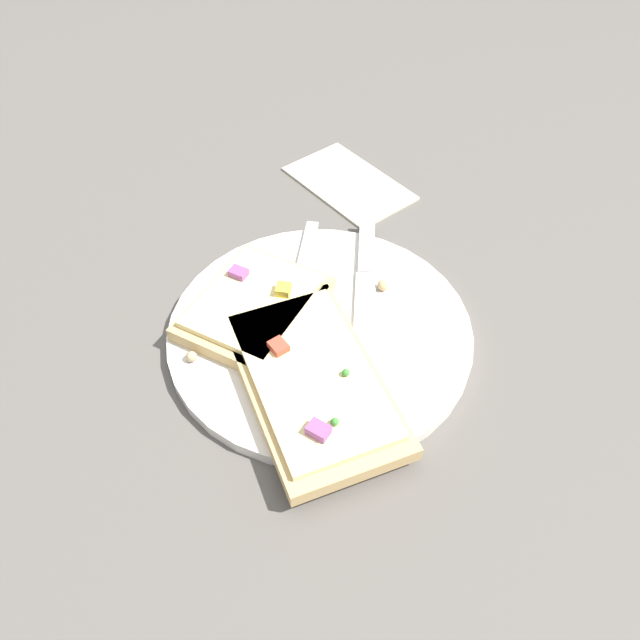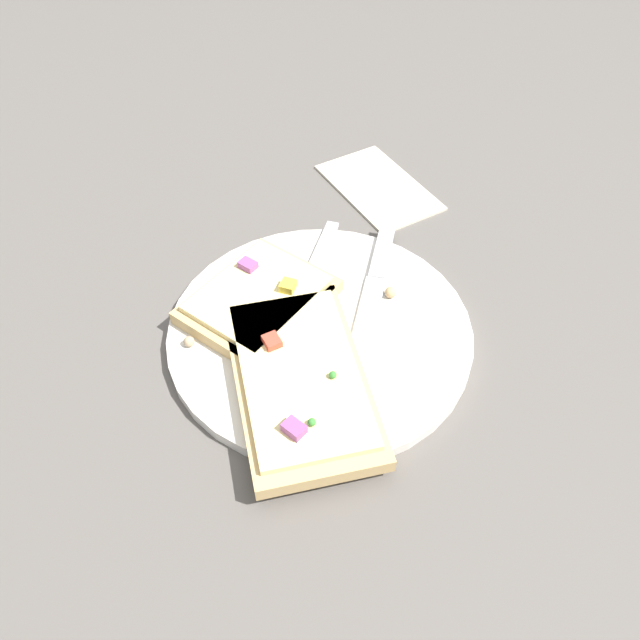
% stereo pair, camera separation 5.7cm
% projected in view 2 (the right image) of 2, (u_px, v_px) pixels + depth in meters
% --- Properties ---
extents(ground_plane, '(4.00, 4.00, 0.00)m').
position_uv_depth(ground_plane, '(320.00, 336.00, 0.59)').
color(ground_plane, '#56514C').
extents(plate, '(0.28, 0.28, 0.01)m').
position_uv_depth(plate, '(320.00, 331.00, 0.58)').
color(plate, silver).
rests_on(plate, ground).
extents(fork, '(0.16, 0.17, 0.01)m').
position_uv_depth(fork, '(301.00, 298.00, 0.60)').
color(fork, silver).
rests_on(fork, plate).
extents(knife, '(0.17, 0.16, 0.01)m').
position_uv_depth(knife, '(375.00, 285.00, 0.61)').
color(knife, silver).
rests_on(knife, plate).
extents(pizza_slice_main, '(0.22, 0.16, 0.03)m').
position_uv_depth(pizza_slice_main, '(300.00, 378.00, 0.53)').
color(pizza_slice_main, tan).
rests_on(pizza_slice_main, plate).
extents(pizza_slice_corner, '(0.15, 0.16, 0.03)m').
position_uv_depth(pizza_slice_corner, '(259.00, 299.00, 0.59)').
color(pizza_slice_corner, tan).
rests_on(pizza_slice_corner, plate).
extents(crumb_scatter, '(0.16, 0.20, 0.01)m').
position_uv_depth(crumb_scatter, '(304.00, 329.00, 0.57)').
color(crumb_scatter, tan).
rests_on(crumb_scatter, plate).
extents(napkin, '(0.15, 0.09, 0.01)m').
position_uv_depth(napkin, '(379.00, 186.00, 0.74)').
color(napkin, beige).
rests_on(napkin, ground).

